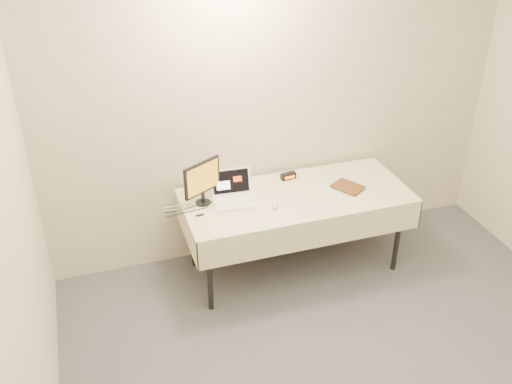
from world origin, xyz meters
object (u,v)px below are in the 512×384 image
object	(u,v)px
monitor	(202,180)
laptop	(233,194)
book	(343,179)
table	(296,201)

from	to	relation	value
monitor	laptop	bearing A→B (deg)	-34.02
book	monitor	bearing A→B (deg)	138.66
table	book	distance (m)	0.42
table	book	size ratio (longest dim) A/B	7.65
table	monitor	world-z (taller)	monitor
laptop	book	size ratio (longest dim) A/B	1.44
table	laptop	xyz separation A→B (m)	(-0.51, 0.09, 0.12)
book	table	bearing A→B (deg)	135.83
table	laptop	world-z (taller)	laptop
laptop	monitor	size ratio (longest dim) A/B	0.96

